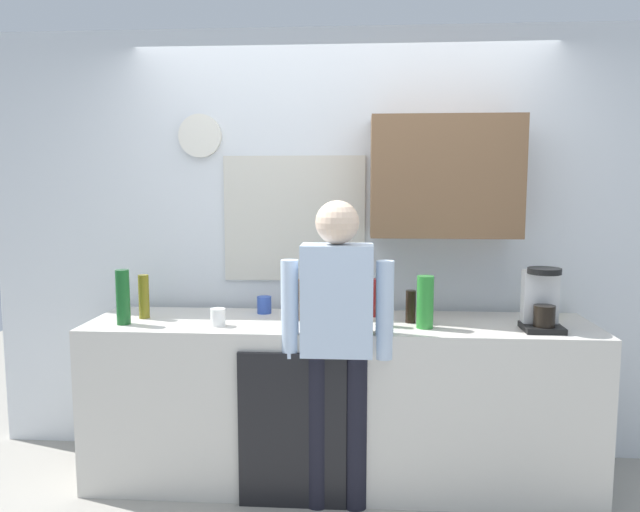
{
  "coord_description": "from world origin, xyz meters",
  "views": [
    {
      "loc": [
        0.13,
        -3.01,
        1.68
      ],
      "look_at": [
        -0.1,
        0.25,
        1.29
      ],
      "focal_mm": 34.07,
      "sensor_mm": 36.0,
      "label": 1
    }
  ],
  "objects_px": {
    "bottle_red_vinegar": "(375,298)",
    "cup_blue_mug": "(264,305)",
    "mixing_bowl": "(339,315)",
    "bottle_green_wine": "(123,297)",
    "person_at_sink": "(337,329)",
    "cup_yellow_cup": "(552,308)",
    "bottle_amber_beer": "(297,300)",
    "bottle_dark_sauce": "(411,307)",
    "bottle_olive_oil": "(144,297)",
    "dish_soap": "(388,312)",
    "coffee_maker": "(541,302)",
    "bottle_clear_soda": "(425,302)",
    "cup_white_mug": "(218,317)"
  },
  "relations": [
    {
      "from": "bottle_red_vinegar",
      "to": "cup_white_mug",
      "type": "relative_size",
      "value": 2.32
    },
    {
      "from": "coffee_maker",
      "to": "cup_blue_mug",
      "type": "relative_size",
      "value": 3.3
    },
    {
      "from": "cup_blue_mug",
      "to": "mixing_bowl",
      "type": "bearing_deg",
      "value": -25.2
    },
    {
      "from": "bottle_green_wine",
      "to": "cup_yellow_cup",
      "type": "distance_m",
      "value": 2.43
    },
    {
      "from": "person_at_sink",
      "to": "cup_white_mug",
      "type": "bearing_deg",
      "value": 166.49
    },
    {
      "from": "bottle_amber_beer",
      "to": "bottle_green_wine",
      "type": "xyz_separation_m",
      "value": [
        -0.93,
        -0.17,
        0.03
      ]
    },
    {
      "from": "cup_yellow_cup",
      "to": "mixing_bowl",
      "type": "bearing_deg",
      "value": -167.86
    },
    {
      "from": "bottle_red_vinegar",
      "to": "person_at_sink",
      "type": "relative_size",
      "value": 0.14
    },
    {
      "from": "bottle_green_wine",
      "to": "person_at_sink",
      "type": "relative_size",
      "value": 0.19
    },
    {
      "from": "cup_white_mug",
      "to": "cup_yellow_cup",
      "type": "height_order",
      "value": "cup_white_mug"
    },
    {
      "from": "bottle_green_wine",
      "to": "bottle_dark_sauce",
      "type": "bearing_deg",
      "value": 5.39
    },
    {
      "from": "bottle_amber_beer",
      "to": "mixing_bowl",
      "type": "bearing_deg",
      "value": -10.66
    },
    {
      "from": "bottle_amber_beer",
      "to": "bottle_green_wine",
      "type": "relative_size",
      "value": 0.77
    },
    {
      "from": "bottle_green_wine",
      "to": "person_at_sink",
      "type": "bearing_deg",
      "value": -7.47
    },
    {
      "from": "bottle_amber_beer",
      "to": "cup_yellow_cup",
      "type": "bearing_deg",
      "value": 8.51
    },
    {
      "from": "bottle_clear_soda",
      "to": "bottle_green_wine",
      "type": "distance_m",
      "value": 1.63
    },
    {
      "from": "bottle_red_vinegar",
      "to": "cup_blue_mug",
      "type": "distance_m",
      "value": 0.66
    },
    {
      "from": "coffee_maker",
      "to": "bottle_olive_oil",
      "type": "bearing_deg",
      "value": 176.91
    },
    {
      "from": "bottle_dark_sauce",
      "to": "bottle_amber_beer",
      "type": "height_order",
      "value": "bottle_amber_beer"
    },
    {
      "from": "dish_soap",
      "to": "person_at_sink",
      "type": "bearing_deg",
      "value": -142.88
    },
    {
      "from": "cup_blue_mug",
      "to": "person_at_sink",
      "type": "distance_m",
      "value": 0.66
    },
    {
      "from": "dish_soap",
      "to": "mixing_bowl",
      "type": "bearing_deg",
      "value": 164.72
    },
    {
      "from": "person_at_sink",
      "to": "bottle_olive_oil",
      "type": "bearing_deg",
      "value": 164.02
    },
    {
      "from": "cup_blue_mug",
      "to": "dish_soap",
      "type": "distance_m",
      "value": 0.77
    },
    {
      "from": "bottle_dark_sauce",
      "to": "cup_blue_mug",
      "type": "relative_size",
      "value": 1.8
    },
    {
      "from": "bottle_red_vinegar",
      "to": "bottle_olive_oil",
      "type": "bearing_deg",
      "value": -173.96
    },
    {
      "from": "bottle_olive_oil",
      "to": "dish_soap",
      "type": "distance_m",
      "value": 1.38
    },
    {
      "from": "coffee_maker",
      "to": "bottle_red_vinegar",
      "type": "bearing_deg",
      "value": 163.46
    },
    {
      "from": "bottle_amber_beer",
      "to": "person_at_sink",
      "type": "bearing_deg",
      "value": -53.23
    },
    {
      "from": "coffee_maker",
      "to": "person_at_sink",
      "type": "relative_size",
      "value": 0.21
    },
    {
      "from": "dish_soap",
      "to": "person_at_sink",
      "type": "xyz_separation_m",
      "value": [
        -0.27,
        -0.2,
        -0.05
      ]
    },
    {
      "from": "bottle_olive_oil",
      "to": "bottle_clear_soda",
      "type": "distance_m",
      "value": 1.58
    },
    {
      "from": "mixing_bowl",
      "to": "bottle_green_wine",
      "type": "bearing_deg",
      "value": -174.13
    },
    {
      "from": "bottle_dark_sauce",
      "to": "bottle_red_vinegar",
      "type": "relative_size",
      "value": 0.82
    },
    {
      "from": "bottle_olive_oil",
      "to": "bottle_red_vinegar",
      "type": "height_order",
      "value": "bottle_olive_oil"
    },
    {
      "from": "bottle_amber_beer",
      "to": "cup_blue_mug",
      "type": "bearing_deg",
      "value": 141.81
    },
    {
      "from": "bottle_dark_sauce",
      "to": "dish_soap",
      "type": "height_order",
      "value": "same"
    },
    {
      "from": "bottle_amber_beer",
      "to": "person_at_sink",
      "type": "xyz_separation_m",
      "value": [
        0.24,
        -0.32,
        -0.09
      ]
    },
    {
      "from": "cup_blue_mug",
      "to": "person_at_sink",
      "type": "relative_size",
      "value": 0.06
    },
    {
      "from": "bottle_olive_oil",
      "to": "mixing_bowl",
      "type": "distance_m",
      "value": 1.12
    },
    {
      "from": "mixing_bowl",
      "to": "bottle_dark_sauce",
      "type": "bearing_deg",
      "value": 3.96
    },
    {
      "from": "bottle_clear_soda",
      "to": "mixing_bowl",
      "type": "height_order",
      "value": "bottle_clear_soda"
    },
    {
      "from": "cup_white_mug",
      "to": "cup_blue_mug",
      "type": "distance_m",
      "value": 0.39
    },
    {
      "from": "mixing_bowl",
      "to": "person_at_sink",
      "type": "xyz_separation_m",
      "value": [
        -0.0,
        -0.27,
        -0.01
      ]
    },
    {
      "from": "bottle_green_wine",
      "to": "cup_blue_mug",
      "type": "distance_m",
      "value": 0.8
    },
    {
      "from": "cup_yellow_cup",
      "to": "dish_soap",
      "type": "bearing_deg",
      "value": -160.73
    },
    {
      "from": "bottle_amber_beer",
      "to": "cup_blue_mug",
      "type": "height_order",
      "value": "bottle_amber_beer"
    },
    {
      "from": "bottle_green_wine",
      "to": "cup_white_mug",
      "type": "height_order",
      "value": "bottle_green_wine"
    },
    {
      "from": "bottle_olive_oil",
      "to": "person_at_sink",
      "type": "relative_size",
      "value": 0.16
    },
    {
      "from": "bottle_dark_sauce",
      "to": "bottle_green_wine",
      "type": "bearing_deg",
      "value": -174.61
    }
  ]
}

